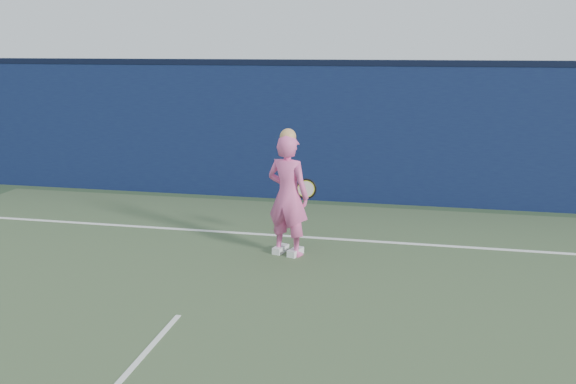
# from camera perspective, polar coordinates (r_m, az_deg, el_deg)

# --- Properties ---
(ground) EXTENTS (80.00, 80.00, 0.00)m
(ground) POSITION_cam_1_polar(r_m,az_deg,el_deg) (6.01, -13.84, -15.20)
(ground) COLOR #2C4228
(ground) RESTS_ON ground
(backstop_wall) EXTENTS (24.00, 0.40, 2.50)m
(backstop_wall) POSITION_cam_1_polar(r_m,az_deg,el_deg) (11.58, -0.33, 5.60)
(backstop_wall) COLOR #0D153C
(backstop_wall) RESTS_ON ground
(wall_cap) EXTENTS (24.00, 0.42, 0.10)m
(wall_cap) POSITION_cam_1_polar(r_m,az_deg,el_deg) (11.47, -0.34, 12.05)
(wall_cap) COLOR black
(wall_cap) RESTS_ON backstop_wall
(player) EXTENTS (0.71, 0.58, 1.77)m
(player) POSITION_cam_1_polar(r_m,az_deg,el_deg) (8.34, 0.00, -0.30)
(player) COLOR pink
(player) RESTS_ON ground
(racket) EXTENTS (0.56, 0.14, 0.30)m
(racket) POSITION_cam_1_polar(r_m,az_deg,el_deg) (8.75, 1.52, 0.26)
(racket) COLOR black
(racket) RESTS_ON ground
(court_lines) EXTENTS (11.00, 12.04, 0.01)m
(court_lines) POSITION_cam_1_polar(r_m,az_deg,el_deg) (5.75, -15.31, -16.56)
(court_lines) COLOR white
(court_lines) RESTS_ON court_surface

